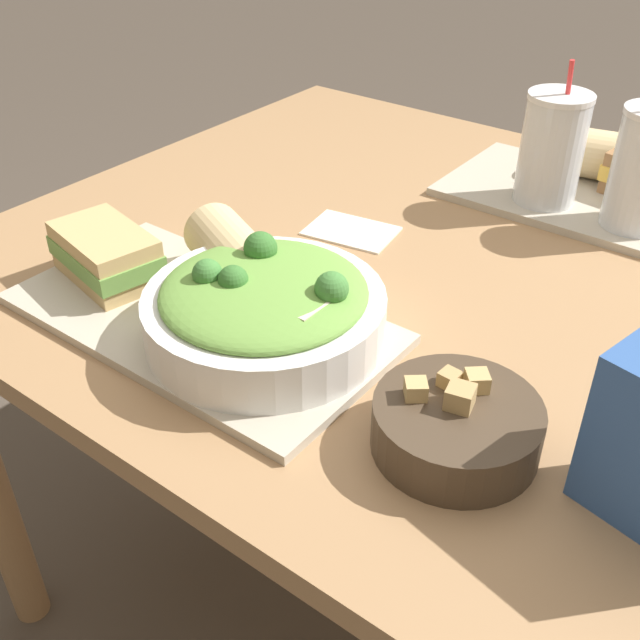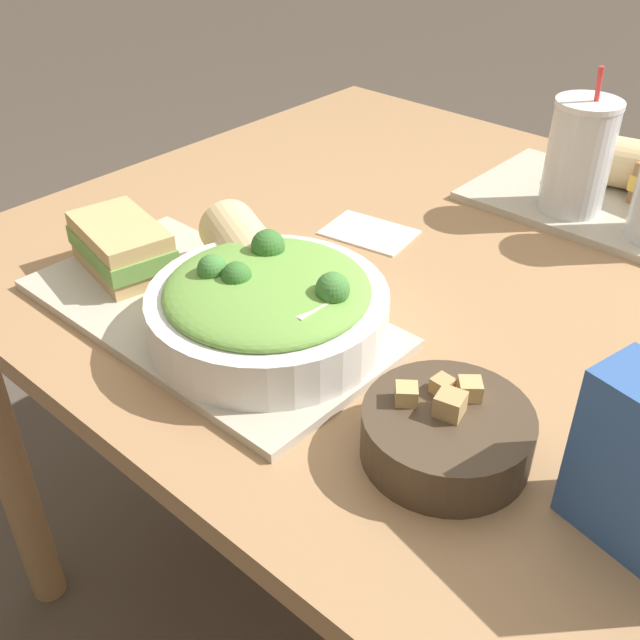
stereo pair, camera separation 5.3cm
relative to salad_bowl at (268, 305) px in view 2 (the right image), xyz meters
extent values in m
plane|color=#4C4238|center=(0.05, 0.29, -0.79)|extent=(12.00, 12.00, 0.00)
cube|color=#A37A51|center=(0.05, 0.29, -0.07)|extent=(1.18, 1.01, 0.03)
cylinder|color=#A37A51|center=(-0.48, -0.16, -0.43)|extent=(0.06, 0.06, 0.70)
cylinder|color=#A37A51|center=(-0.48, 0.73, -0.43)|extent=(0.06, 0.06, 0.70)
cube|color=#BCB29E|center=(-0.09, -0.01, -0.05)|extent=(0.46, 0.24, 0.01)
cube|color=#BCB29E|center=(0.17, 0.57, -0.05)|extent=(0.46, 0.24, 0.01)
cylinder|color=white|center=(0.00, 0.00, -0.01)|extent=(0.27, 0.27, 0.06)
ellipsoid|color=#6B9E42|center=(0.00, 0.00, 0.02)|extent=(0.23, 0.23, 0.04)
sphere|color=#38702D|center=(-0.02, -0.02, 0.04)|extent=(0.03, 0.03, 0.03)
sphere|color=#38702D|center=(-0.04, 0.04, 0.04)|extent=(0.04, 0.04, 0.04)
sphere|color=#427F38|center=(0.07, 0.02, 0.04)|extent=(0.04, 0.04, 0.04)
sphere|color=#427F38|center=(-0.05, -0.03, 0.04)|extent=(0.03, 0.03, 0.03)
cube|color=beige|center=(0.04, 0.00, 0.03)|extent=(0.05, 0.05, 0.01)
cube|color=beige|center=(0.05, -0.01, 0.03)|extent=(0.06, 0.04, 0.01)
cylinder|color=#473828|center=(0.25, -0.02, -0.03)|extent=(0.16, 0.16, 0.05)
cylinder|color=#5B2D19|center=(0.25, -0.02, -0.01)|extent=(0.14, 0.14, 0.01)
cube|color=tan|center=(0.23, 0.01, 0.00)|extent=(0.02, 0.02, 0.02)
cube|color=tan|center=(0.25, 0.02, 0.01)|extent=(0.03, 0.03, 0.02)
cube|color=tan|center=(0.21, -0.03, 0.01)|extent=(0.03, 0.03, 0.02)
cube|color=tan|center=(0.25, -0.02, 0.01)|extent=(0.03, 0.03, 0.02)
cube|color=tan|center=(-0.24, -0.02, -0.03)|extent=(0.16, 0.11, 0.02)
cube|color=#6B9E47|center=(-0.24, -0.02, -0.01)|extent=(0.16, 0.12, 0.02)
cube|color=tan|center=(-0.24, -0.02, 0.01)|extent=(0.16, 0.11, 0.02)
cylinder|color=#DBBC84|center=(-0.10, 0.06, 0.00)|extent=(0.17, 0.13, 0.08)
cylinder|color=beige|center=(-0.04, 0.03, 0.00)|extent=(0.03, 0.07, 0.07)
cylinder|color=#DBBC84|center=(0.14, 0.65, 0.00)|extent=(0.15, 0.10, 0.08)
cylinder|color=silver|center=(0.10, 0.52, 0.04)|extent=(0.09, 0.09, 0.15)
cylinder|color=black|center=(0.10, 0.52, 0.03)|extent=(0.08, 0.08, 0.13)
cylinder|color=white|center=(0.10, 0.52, 0.12)|extent=(0.09, 0.09, 0.01)
cylinder|color=red|center=(0.11, 0.52, 0.14)|extent=(0.01, 0.01, 0.06)
cube|color=silver|center=(-0.08, 0.28, -0.05)|extent=(0.14, 0.11, 0.00)
camera|label=1|loc=(0.46, -0.51, 0.45)|focal=42.00mm
camera|label=2|loc=(0.50, -0.47, 0.45)|focal=42.00mm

